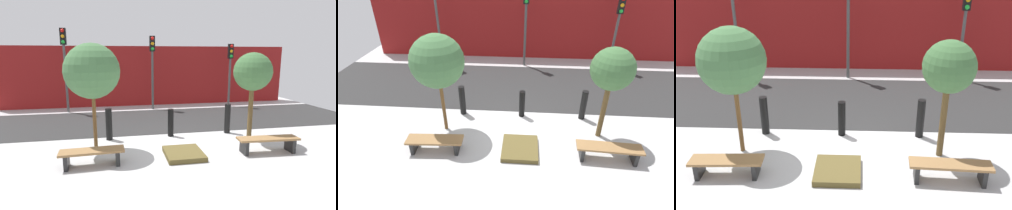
# 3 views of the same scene
# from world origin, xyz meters

# --- Properties ---
(ground_plane) EXTENTS (18.00, 18.00, 0.00)m
(ground_plane) POSITION_xyz_m (0.00, 0.00, 0.00)
(ground_plane) COLOR #AFAFAF
(road_strip) EXTENTS (18.00, 4.26, 0.01)m
(road_strip) POSITION_xyz_m (0.00, 3.55, 0.01)
(road_strip) COLOR #2B2B2B
(road_strip) RESTS_ON ground
(building_facade) EXTENTS (16.20, 0.50, 3.31)m
(building_facade) POSITION_xyz_m (0.00, 7.33, 1.65)
(building_facade) COLOR maroon
(building_facade) RESTS_ON ground
(bench_left) EXTENTS (1.66, 0.56, 0.43)m
(bench_left) POSITION_xyz_m (-2.50, -0.92, 0.31)
(bench_left) COLOR black
(bench_left) RESTS_ON ground
(bench_right) EXTENTS (1.82, 0.55, 0.46)m
(bench_right) POSITION_xyz_m (2.50, -0.92, 0.33)
(bench_right) COLOR black
(bench_right) RESTS_ON ground
(planter_bed) EXTENTS (1.06, 1.16, 0.14)m
(planter_bed) POSITION_xyz_m (0.00, -0.72, 0.07)
(planter_bed) COLOR brown
(planter_bed) RESTS_ON ground
(tree_behind_left_bench) EXTENTS (1.59, 1.59, 3.19)m
(tree_behind_left_bench) POSITION_xyz_m (-2.50, 0.20, 2.38)
(tree_behind_left_bench) COLOR brown
(tree_behind_left_bench) RESTS_ON ground
(tree_behind_right_bench) EXTENTS (1.23, 1.23, 2.93)m
(tree_behind_right_bench) POSITION_xyz_m (2.50, 0.20, 2.28)
(tree_behind_right_bench) COLOR brown
(tree_behind_right_bench) RESTS_ON ground
(bollard_far_left) EXTENTS (0.22, 0.22, 1.08)m
(bollard_far_left) POSITION_xyz_m (-2.13, 1.17, 0.54)
(bollard_far_left) COLOR black
(bollard_far_left) RESTS_ON ground
(bollard_left) EXTENTS (0.20, 0.20, 0.98)m
(bollard_left) POSITION_xyz_m (0.00, 1.17, 0.49)
(bollard_left) COLOR black
(bollard_left) RESTS_ON ground
(bollard_center) EXTENTS (0.21, 0.21, 1.08)m
(bollard_center) POSITION_xyz_m (2.13, 1.17, 0.54)
(bollard_center) COLOR black
(bollard_center) RESTS_ON ground
(traffic_light_west) EXTENTS (0.28, 0.27, 4.09)m
(traffic_light_west) POSITION_xyz_m (-4.28, 5.97, 2.80)
(traffic_light_west) COLOR #4D4D4D
(traffic_light_west) RESTS_ON ground
(traffic_light_mid_west) EXTENTS (0.28, 0.27, 3.78)m
(traffic_light_mid_west) POSITION_xyz_m (0.00, 5.97, 2.61)
(traffic_light_mid_west) COLOR #484848
(traffic_light_mid_west) RESTS_ON ground
(traffic_light_mid_east) EXTENTS (0.28, 0.27, 3.41)m
(traffic_light_mid_east) POSITION_xyz_m (4.28, 5.96, 2.37)
(traffic_light_mid_east) COLOR #4B4B4B
(traffic_light_mid_east) RESTS_ON ground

